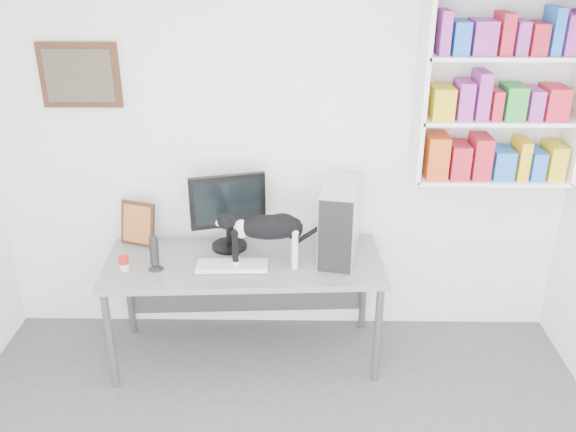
{
  "coord_description": "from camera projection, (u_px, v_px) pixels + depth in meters",
  "views": [
    {
      "loc": [
        0.11,
        -1.98,
        2.7
      ],
      "look_at": [
        0.06,
        1.53,
        1.11
      ],
      "focal_mm": 38.0,
      "sensor_mm": 36.0,
      "label": 1
    }
  ],
  "objects": [
    {
      "name": "soup_can",
      "position": [
        124.0,
        263.0,
        3.9
      ],
      "size": [
        0.07,
        0.07,
        0.1
      ],
      "primitive_type": "cylinder",
      "rotation": [
        0.0,
        0.0,
        -0.06
      ],
      "color": "red",
      "rests_on": "desk"
    },
    {
      "name": "desk",
      "position": [
        246.0,
        309.0,
        4.2
      ],
      "size": [
        1.86,
        0.8,
        0.76
      ],
      "primitive_type": "cube",
      "rotation": [
        0.0,
        0.0,
        0.05
      ],
      "color": "slate",
      "rests_on": "room"
    },
    {
      "name": "cat",
      "position": [
        267.0,
        240.0,
        3.89
      ],
      "size": [
        0.62,
        0.19,
        0.38
      ],
      "primitive_type": null,
      "rotation": [
        0.0,
        0.0,
        0.04
      ],
      "color": "black",
      "rests_on": "desk"
    },
    {
      "name": "wall_art",
      "position": [
        80.0,
        75.0,
        3.95
      ],
      "size": [
        0.52,
        0.04,
        0.42
      ],
      "primitive_type": "cube",
      "color": "#4B2918",
      "rests_on": "room"
    },
    {
      "name": "room",
      "position": [
        267.0,
        321.0,
        2.36
      ],
      "size": [
        4.01,
        4.01,
        2.7
      ],
      "color": "#55555A",
      "rests_on": "ground"
    },
    {
      "name": "monitor",
      "position": [
        228.0,
        211.0,
        4.1
      ],
      "size": [
        0.56,
        0.38,
        0.54
      ],
      "primitive_type": "cube",
      "rotation": [
        0.0,
        0.0,
        0.28
      ],
      "color": "black",
      "rests_on": "desk"
    },
    {
      "name": "keyboard",
      "position": [
        232.0,
        266.0,
        3.94
      ],
      "size": [
        0.47,
        0.19,
        0.04
      ],
      "primitive_type": "cube",
      "rotation": [
        0.0,
        0.0,
        0.04
      ],
      "color": "silver",
      "rests_on": "desk"
    },
    {
      "name": "speaker",
      "position": [
        154.0,
        253.0,
        3.89
      ],
      "size": [
        0.11,
        0.11,
        0.23
      ],
      "primitive_type": "cylinder",
      "rotation": [
        0.0,
        0.0,
        0.06
      ],
      "color": "black",
      "rests_on": "desk"
    },
    {
      "name": "leaning_print",
      "position": [
        138.0,
        223.0,
        4.21
      ],
      "size": [
        0.27,
        0.18,
        0.31
      ],
      "primitive_type": "cube",
      "rotation": [
        0.0,
        0.0,
        -0.33
      ],
      "color": "#4B2918",
      "rests_on": "desk"
    },
    {
      "name": "bookshelf",
      "position": [
        502.0,
        88.0,
        3.82
      ],
      "size": [
        1.03,
        0.28,
        1.24
      ],
      "primitive_type": "cube",
      "color": "white",
      "rests_on": "room"
    },
    {
      "name": "pc_tower",
      "position": [
        340.0,
        221.0,
        4.01
      ],
      "size": [
        0.31,
        0.54,
        0.5
      ],
      "primitive_type": "cube",
      "rotation": [
        0.0,
        0.0,
        -0.19
      ],
      "color": "silver",
      "rests_on": "desk"
    }
  ]
}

